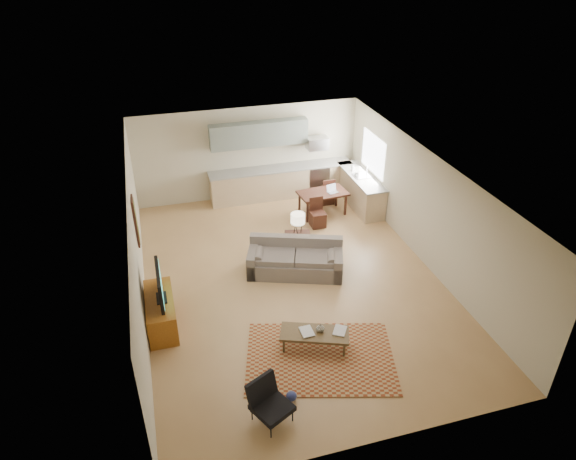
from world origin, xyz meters
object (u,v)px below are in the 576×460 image
object	(u,v)px
armchair	(272,404)
tv_credenza	(161,312)
coffee_table	(314,340)
console_table	(298,246)
sofa	(295,258)
dining_table	(322,203)

from	to	relation	value
armchair	tv_credenza	world-z (taller)	armchair
coffee_table	console_table	distance (m)	3.12
armchair	tv_credenza	xyz separation A→B (m)	(-1.56, 2.88, -0.04)
sofa	coffee_table	world-z (taller)	sofa
coffee_table	dining_table	bearing A→B (deg)	90.25
coffee_table	console_table	xyz separation A→B (m)	(0.59, 3.06, 0.15)
tv_credenza	console_table	size ratio (longest dim) A/B	2.06
sofa	dining_table	world-z (taller)	sofa
armchair	dining_table	size ratio (longest dim) A/B	0.56
armchair	dining_table	bearing A→B (deg)	37.44
armchair	dining_table	distance (m)	7.14
sofa	tv_credenza	distance (m)	3.28
armchair	console_table	xyz separation A→B (m)	(1.78, 4.46, -0.03)
coffee_table	tv_credenza	world-z (taller)	tv_credenza
dining_table	console_table	bearing A→B (deg)	-129.37
tv_credenza	console_table	xyz separation A→B (m)	(3.34, 1.58, 0.02)
coffee_table	dining_table	world-z (taller)	dining_table
dining_table	armchair	bearing A→B (deg)	-121.23
sofa	coffee_table	bearing A→B (deg)	-78.63
dining_table	coffee_table	bearing A→B (deg)	-116.31
coffee_table	dining_table	distance (m)	5.38
sofa	console_table	size ratio (longest dim) A/B	3.25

